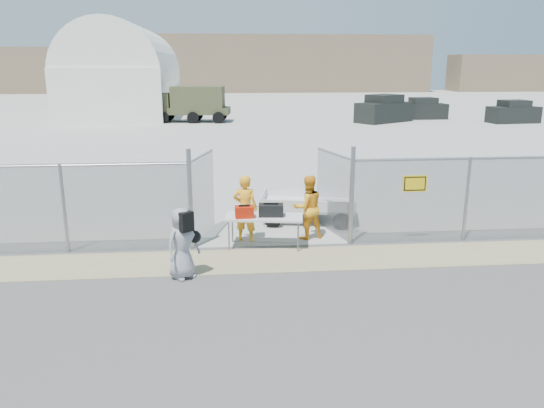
{
  "coord_description": "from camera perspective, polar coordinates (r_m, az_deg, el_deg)",
  "views": [
    {
      "loc": [
        -1.14,
        -10.62,
        4.45
      ],
      "look_at": [
        0.0,
        2.0,
        1.1
      ],
      "focal_mm": 35.0,
      "sensor_mm": 36.0,
      "label": 1
    }
  ],
  "objects": [
    {
      "name": "military_truck",
      "position": [
        42.95,
        -8.55,
        10.56
      ],
      "size": [
        6.01,
        2.77,
        2.77
      ],
      "primitive_type": null,
      "rotation": [
        0.0,
        0.0,
        -0.11
      ],
      "color": "#43472A",
      "rests_on": "ground"
    },
    {
      "name": "folding_table",
      "position": [
        13.24,
        -0.84,
        -2.98
      ],
      "size": [
        2.0,
        1.07,
        0.81
      ],
      "primitive_type": null,
      "rotation": [
        0.0,
        0.0,
        -0.15
      ],
      "color": "silver",
      "rests_on": "ground"
    },
    {
      "name": "orange_bag",
      "position": [
        12.98,
        -2.99,
        -0.86
      ],
      "size": [
        0.46,
        0.32,
        0.28
      ],
      "primitive_type": "cube",
      "rotation": [
        0.0,
        0.0,
        0.06
      ],
      "color": "red",
      "rests_on": "folding_table"
    },
    {
      "name": "dirt_strip",
      "position": [
        12.49,
        0.41,
        -6.03
      ],
      "size": [
        44.0,
        1.6,
        0.01
      ],
      "primitive_type": "cube",
      "color": "tan",
      "rests_on": "ground"
    },
    {
      "name": "parked_vehicle_near",
      "position": [
        43.18,
        11.94,
        9.98
      ],
      "size": [
        5.02,
        4.31,
        2.1
      ],
      "primitive_type": null,
      "rotation": [
        0.0,
        0.0,
        0.59
      ],
      "color": "black",
      "rests_on": "ground"
    },
    {
      "name": "security_worker_left",
      "position": [
        13.56,
        -2.89,
        -0.49
      ],
      "size": [
        0.74,
        0.61,
        1.75
      ],
      "primitive_type": "imported",
      "rotation": [
        0.0,
        0.0,
        2.8
      ],
      "color": "#FFA51D",
      "rests_on": "ground"
    },
    {
      "name": "quonset_hangar",
      "position": [
        51.39,
        -15.55,
        13.79
      ],
      "size": [
        9.0,
        18.0,
        8.0
      ],
      "primitive_type": null,
      "color": "white",
      "rests_on": "ground"
    },
    {
      "name": "visitor",
      "position": [
        11.41,
        -9.62,
        -4.19
      ],
      "size": [
        0.9,
        0.86,
        1.55
      ],
      "primitive_type": "imported",
      "rotation": [
        0.0,
        0.0,
        0.68
      ],
      "color": "gray",
      "rests_on": "ground"
    },
    {
      "name": "tarmac_inside",
      "position": [
        52.82,
        -3.97,
        9.95
      ],
      "size": [
        160.0,
        80.0,
        0.01
      ],
      "primitive_type": "cube",
      "color": "#A9A8A1",
      "rests_on": "ground"
    },
    {
      "name": "utility_trailer",
      "position": [
        15.47,
        3.9,
        -0.31
      ],
      "size": [
        3.77,
        2.43,
        0.85
      ],
      "primitive_type": null,
      "rotation": [
        0.0,
        0.0,
        -0.19
      ],
      "color": "silver",
      "rests_on": "ground"
    },
    {
      "name": "black_duffel",
      "position": [
        13.1,
        -0.11,
        -0.66
      ],
      "size": [
        0.64,
        0.41,
        0.29
      ],
      "primitive_type": "cube",
      "rotation": [
        0.0,
        0.0,
        -0.09
      ],
      "color": "black",
      "rests_on": "folding_table"
    },
    {
      "name": "distant_hills",
      "position": [
        88.83,
        -1.24,
        14.84
      ],
      "size": [
        140.0,
        6.0,
        9.0
      ],
      "primitive_type": null,
      "color": "#7F684F",
      "rests_on": "ground"
    },
    {
      "name": "security_worker_right",
      "position": [
        13.81,
        3.87,
        -0.35
      ],
      "size": [
        0.95,
        0.82,
        1.69
      ],
      "primitive_type": "imported",
      "rotation": [
        0.0,
        0.0,
        3.38
      ],
      "color": "#FFA51D",
      "rests_on": "ground"
    },
    {
      "name": "ground",
      "position": [
        11.57,
        0.9,
        -7.81
      ],
      "size": [
        160.0,
        160.0,
        0.0
      ],
      "primitive_type": "plane",
      "color": "#494949"
    },
    {
      "name": "parked_vehicle_mid",
      "position": [
        46.59,
        15.91,
        9.84
      ],
      "size": [
        3.87,
        1.85,
        1.73
      ],
      "primitive_type": null,
      "rotation": [
        0.0,
        0.0,
        0.03
      ],
      "color": "black",
      "rests_on": "ground"
    },
    {
      "name": "chain_link_fence",
      "position": [
        13.11,
        0.0,
        0.0
      ],
      "size": [
        40.0,
        0.2,
        2.2
      ],
      "primitive_type": null,
      "color": "gray",
      "rests_on": "ground"
    },
    {
      "name": "parked_vehicle_far",
      "position": [
        45.79,
        24.54,
        9.0
      ],
      "size": [
        3.98,
        2.16,
        1.72
      ],
      "primitive_type": null,
      "rotation": [
        0.0,
        0.0,
        0.12
      ],
      "color": "black",
      "rests_on": "ground"
    }
  ]
}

